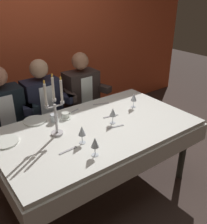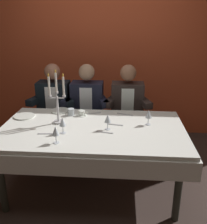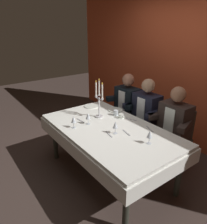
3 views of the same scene
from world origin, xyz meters
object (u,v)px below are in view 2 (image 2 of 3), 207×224
object	(u,v)px
dinner_plate_0	(60,111)
wine_glass_1	(56,131)
wine_glass_0	(63,122)
seated_diner_1	(87,101)
dining_table	(92,138)
seated_diner_0	(54,101)
wine_glass_3	(149,114)
seated_diner_2	(127,102)
wine_glass_2	(108,119)
dinner_plate_1	(24,116)
coffee_cup_0	(82,113)
candelabra	(57,102)
water_tumbler_0	(71,112)

from	to	relation	value
dinner_plate_0	wine_glass_1	bearing A→B (deg)	-79.32
wine_glass_0	seated_diner_1	distance (m)	1.05
dining_table	seated_diner_1	size ratio (longest dim) A/B	1.56
dining_table	seated_diner_1	bearing A→B (deg)	100.78
dining_table	seated_diner_0	size ratio (longest dim) A/B	1.56
seated_diner_1	wine_glass_1	bearing A→B (deg)	-95.34
wine_glass_3	seated_diner_2	xyz separation A→B (m)	(-0.21, 0.76, -0.12)
wine_glass_3	seated_diner_2	distance (m)	0.80
wine_glass_1	wine_glass_2	world-z (taller)	same
dinner_plate_0	wine_glass_3	xyz separation A→B (m)	(1.02, -0.34, 0.11)
dining_table	wine_glass_1	world-z (taller)	wine_glass_1
dinner_plate_1	seated_diner_0	world-z (taller)	seated_diner_0
dining_table	dinner_plate_0	world-z (taller)	dinner_plate_0
dinner_plate_0	coffee_cup_0	bearing A→B (deg)	-23.09
dining_table	seated_diner_2	world-z (taller)	seated_diner_2
candelabra	seated_diner_2	size ratio (longest dim) A/B	0.47
wine_glass_1	seated_diner_1	size ratio (longest dim) A/B	0.13
dining_table	wine_glass_2	size ratio (longest dim) A/B	11.83
wine_glass_0	wine_glass_1	world-z (taller)	same
candelabra	dinner_plate_0	size ratio (longest dim) A/B	2.53
seated_diner_0	seated_diner_1	bearing A→B (deg)	0.00
candelabra	dinner_plate_1	world-z (taller)	candelabra
dining_table	seated_diner_1	distance (m)	0.91
candelabra	seated_diner_2	xyz separation A→B (m)	(0.75, 0.78, -0.24)
dining_table	wine_glass_0	distance (m)	0.39
dinner_plate_1	seated_diner_1	bearing A→B (deg)	44.98
dining_table	dinner_plate_0	distance (m)	0.65
candelabra	dinner_plate_1	distance (m)	0.51
dinner_plate_0	coffee_cup_0	size ratio (longest dim) A/B	1.73
dinner_plate_1	wine_glass_0	distance (m)	0.68
coffee_cup_0	dinner_plate_0	bearing A→B (deg)	156.91
wine_glass_2	seated_diner_1	bearing A→B (deg)	109.72
coffee_cup_0	seated_diner_1	size ratio (longest dim) A/B	0.11
dinner_plate_0	dining_table	bearing A→B (deg)	-46.03
wine_glass_3	wine_glass_2	bearing A→B (deg)	-159.56
wine_glass_2	coffee_cup_0	world-z (taller)	wine_glass_2
wine_glass_3	seated_diner_2	size ratio (longest dim) A/B	0.13
dining_table	dinner_plate_0	bearing A→B (deg)	133.97
dining_table	wine_glass_0	size ratio (longest dim) A/B	11.83
candelabra	wine_glass_0	size ratio (longest dim) A/B	3.52
wine_glass_2	seated_diner_0	xyz separation A→B (m)	(-0.78, 0.92, -0.12)
dining_table	water_tumbler_0	distance (m)	0.47
wine_glass_1	wine_glass_2	distance (m)	0.56
water_tumbler_0	coffee_cup_0	world-z (taller)	water_tumbler_0
dinner_plate_0	wine_glass_1	size ratio (longest dim) A/B	1.39
dinner_plate_0	wine_glass_3	size ratio (longest dim) A/B	1.39
wine_glass_0	wine_glass_1	bearing A→B (deg)	-94.12
wine_glass_1	seated_diner_0	distance (m)	1.31
coffee_cup_0	seated_diner_2	xyz separation A→B (m)	(0.53, 0.55, -0.03)
candelabra	wine_glass_1	world-z (taller)	candelabra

